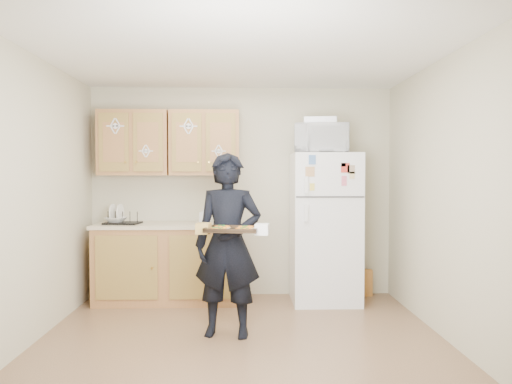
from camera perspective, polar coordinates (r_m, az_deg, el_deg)
The scene contains 23 objects.
floor at distance 4.48m, azimuth -1.64°, elevation -17.01°, with size 3.60×3.60×0.00m, color brown.
ceiling at distance 4.36m, azimuth -1.67°, elevation 15.81°, with size 3.60×3.60×0.00m, color white.
wall_back at distance 6.04m, azimuth -1.64°, elevation 0.02°, with size 3.60×0.04×2.50m, color beige.
wall_front at distance 2.44m, azimuth -1.69°, elevation -2.91°, with size 3.60×0.04×2.50m, color beige.
wall_left at distance 4.61m, azimuth -24.66°, elevation -0.78°, with size 0.04×3.60×2.50m, color beige.
wall_right at distance 4.60m, azimuth 21.36°, elevation -0.74°, with size 0.04×3.60×2.50m, color beige.
refrigerator at distance 5.78m, azimuth 7.85°, elevation -4.07°, with size 0.75×0.70×1.70m, color white.
base_cabinet at distance 5.87m, azimuth -10.05°, elevation -8.13°, with size 1.60×0.60×0.86m, color olive.
countertop at distance 5.81m, azimuth -10.08°, elevation -3.75°, with size 1.64×0.64×0.04m, color beige.
upper_cab_left at distance 5.99m, azimuth -13.74°, elevation 5.44°, with size 0.80×0.33×0.75m, color olive.
upper_cab_right at distance 5.88m, azimuth -5.87°, elevation 5.56°, with size 0.80×0.33×0.75m, color olive.
cereal_box at distance 6.22m, azimuth 12.21°, elevation -10.10°, with size 0.20×0.07×0.32m, color gold.
person at distance 4.52m, azimuth -3.22°, elevation -6.03°, with size 0.60×0.40×1.66m, color black.
baking_tray at distance 4.21m, azimuth -2.69°, elevation -4.36°, with size 0.44×0.32×0.04m, color black.
pizza_front_left at distance 4.15m, azimuth -4.27°, elevation -4.21°, with size 0.15×0.15×0.02m, color orange.
pizza_front_right at distance 4.12m, azimuth -1.46°, elevation -4.26°, with size 0.15×0.15×0.02m, color orange.
pizza_back_left at distance 4.29m, azimuth -3.88°, elevation -4.00°, with size 0.15×0.15×0.02m, color orange.
pizza_back_right at distance 4.26m, azimuth -1.16°, elevation -4.05°, with size 0.15×0.15×0.02m, color orange.
microwave at distance 5.70m, azimuth 7.39°, elevation 6.06°, with size 0.59×0.40×0.33m, color white.
foil_pan at distance 5.75m, azimuth 7.36°, elevation 8.06°, with size 0.36×0.25×0.08m, color #A8A8AF.
dish_rack at distance 5.85m, azimuth -15.00°, elevation -2.80°, with size 0.38×0.28×0.15m, color black.
bowl at distance 5.87m, azimuth -15.72°, elevation -3.07°, with size 0.24×0.24×0.06m, color silver.
soap_bottle at distance 5.69m, azimuth -5.94°, elevation -2.62°, with size 0.09×0.09×0.20m, color white.
Camera 1 is at (0.00, -4.23, 1.46)m, focal length 35.00 mm.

